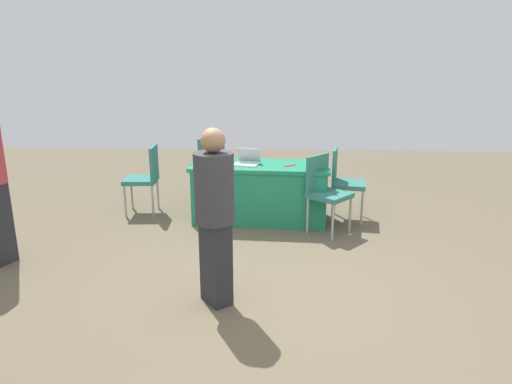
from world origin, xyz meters
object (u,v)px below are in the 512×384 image
at_px(person_attendee_browsing, 215,210).
at_px(laptop_silver, 247,162).
at_px(chair_tucked_right, 146,175).
at_px(table_foreground, 260,192).
at_px(chair_aisle, 344,179).
at_px(scissors_red, 290,165).
at_px(chair_near_front, 325,189).
at_px(yarn_ball, 220,161).
at_px(chair_tucked_left, 209,163).

distance_m(person_attendee_browsing, laptop_silver, 2.26).
bearing_deg(person_attendee_browsing, chair_tucked_right, 169.85).
bearing_deg(laptop_silver, table_foreground, -157.45).
xyz_separation_m(chair_aisle, scissors_red, (0.73, 0.15, 0.21)).
bearing_deg(person_attendee_browsing, chair_near_front, 111.07).
bearing_deg(yarn_ball, laptop_silver, -176.65).
relative_size(chair_tucked_left, chair_aisle, 0.99).
distance_m(laptop_silver, yarn_ball, 0.35).
bearing_deg(table_foreground, chair_near_front, 153.22).
height_order(chair_tucked_right, person_attendee_browsing, person_attendee_browsing).
xyz_separation_m(chair_tucked_left, laptop_silver, (-0.66, 1.05, 0.26)).
height_order(table_foreground, chair_near_front, chair_near_front).
height_order(chair_tucked_left, scissors_red, chair_tucked_left).
distance_m(chair_near_front, person_attendee_browsing, 2.20).
relative_size(chair_aisle, yarn_ball, 9.28).
relative_size(chair_near_front, chair_tucked_left, 1.01).
xyz_separation_m(laptop_silver, scissors_red, (-0.57, 0.05, -0.04)).
bearing_deg(chair_near_front, chair_tucked_left, -89.88).
height_order(chair_aisle, scissors_red, chair_aisle).
distance_m(chair_near_front, scissors_red, 0.59).
bearing_deg(chair_near_front, yarn_ball, -64.29).
bearing_deg(chair_tucked_right, chair_near_front, -108.18).
height_order(chair_tucked_left, chair_tucked_right, chair_tucked_left).
relative_size(chair_near_front, yarn_ball, 9.20).
bearing_deg(chair_tucked_left, person_attendee_browsing, -108.00).
bearing_deg(chair_aisle, chair_tucked_left, -105.43).
relative_size(chair_tucked_left, chair_tucked_right, 1.00).
distance_m(chair_tucked_left, scissors_red, 1.66).
bearing_deg(yarn_ball, scissors_red, 178.07).
bearing_deg(chair_tucked_left, scissors_red, -69.02).
relative_size(chair_aisle, person_attendee_browsing, 0.62).
distance_m(chair_aisle, yarn_ball, 1.67).
distance_m(table_foreground, chair_aisle, 1.13).
height_order(yarn_ball, scissors_red, yarn_ball).
bearing_deg(chair_tucked_left, laptop_silver, -84.98).
xyz_separation_m(table_foreground, chair_tucked_left, (0.84, -1.02, 0.17)).
height_order(person_attendee_browsing, scissors_red, person_attendee_browsing).
height_order(chair_near_front, chair_aisle, chair_aisle).
relative_size(person_attendee_browsing, laptop_silver, 4.18).
height_order(chair_tucked_right, yarn_ball, chair_tucked_right).
bearing_deg(person_attendee_browsing, yarn_ball, 147.95).
xyz_separation_m(chair_tucked_left, scissors_red, (-1.23, 1.10, 0.22)).
xyz_separation_m(chair_near_front, chair_aisle, (-0.29, -0.49, 0.01)).
distance_m(chair_aisle, laptop_silver, 1.32).
xyz_separation_m(chair_tucked_right, scissors_red, (-2.00, 0.30, 0.22)).
distance_m(chair_tucked_right, yarn_ball, 1.15).
xyz_separation_m(chair_near_front, yarn_ball, (1.35, -0.37, 0.27)).
bearing_deg(scissors_red, yarn_ball, -44.87).
xyz_separation_m(chair_near_front, chair_tucked_left, (1.66, -1.43, -0.00)).
bearing_deg(yarn_ball, chair_near_front, 164.84).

